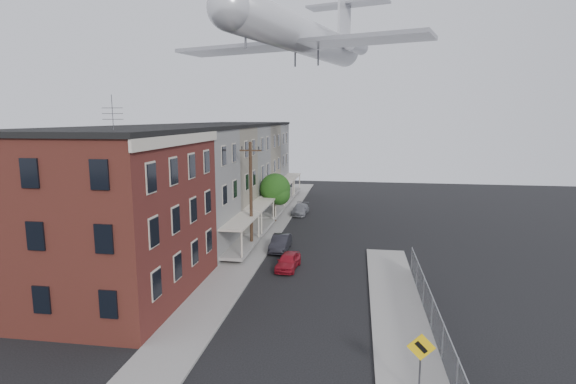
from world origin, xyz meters
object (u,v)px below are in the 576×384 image
airplane (305,37)px  car_far (300,209)px  warning_sign (421,356)px  car_near (288,261)px  utility_pole (251,194)px  street_tree (276,190)px  car_mid (280,243)px

airplane → car_far: bearing=100.7°
warning_sign → car_near: bearing=117.0°
car_far → airplane: 18.89m
utility_pole → street_tree: utility_pole is taller
car_near → car_far: size_ratio=0.87×
street_tree → airplane: (3.14, -1.80, 15.00)m
utility_pole → street_tree: 10.00m
warning_sign → airplane: bearing=105.9°
warning_sign → street_tree: bearing=110.6°
street_tree → airplane: airplane is taller
car_near → airplane: airplane is taller
utility_pole → car_near: 7.18m
warning_sign → street_tree: (-10.87, 28.95, 1.57)m
street_tree → car_far: street_tree is taller
warning_sign → car_mid: bearing=114.7°
car_mid → utility_pole: bearing=-179.6°
car_far → airplane: bearing=-76.4°
car_far → warning_sign: bearing=-72.2°
car_near → airplane: (-0.33, 12.64, 17.85)m
street_tree → airplane: bearing=-29.9°
utility_pole → car_far: bearing=80.7°
utility_pole → car_far: size_ratio=2.22×
warning_sign → car_mid: size_ratio=0.72×
car_mid → warning_sign: bearing=-64.4°
car_near → car_far: 18.73m
car_near → street_tree: bearing=108.3°
utility_pole → car_mid: (2.47, -0.02, -4.03)m
utility_pole → car_far: utility_pole is taller
street_tree → car_near: 15.13m
street_tree → car_mid: street_tree is taller
utility_pole → street_tree: (0.33, 9.92, -1.22)m
warning_sign → car_far: warning_sign is taller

